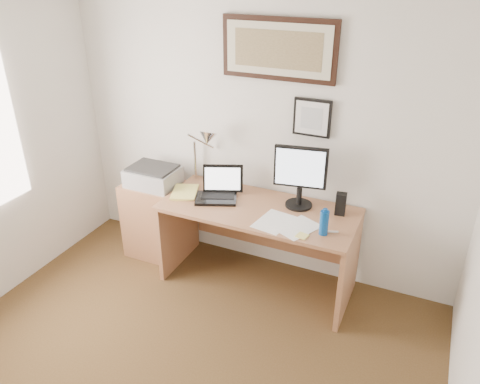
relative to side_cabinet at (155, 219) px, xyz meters
The scene contains 17 objects.
wall_back 1.32m from the side_cabinet, 19.18° to the left, with size 3.50×0.02×2.50m, color silver.
side_cabinet is the anchor object (origin of this frame).
water_bottle 1.74m from the side_cabinet, ahead, with size 0.07×0.07×0.19m, color #0B4392.
bottle_cap 1.77m from the side_cabinet, ahead, with size 0.03×0.03×0.02m, color #0B4392.
speaker 1.77m from the side_cabinet, ahead, with size 0.08×0.07×0.18m, color black.
paper_sheet_a 1.34m from the side_cabinet, ahead, with size 0.23×0.33×0.00m, color white.
paper_sheet_b 1.53m from the side_cabinet, ahead, with size 0.23×0.32×0.00m, color white.
sticky_pad 1.61m from the side_cabinet, 11.92° to the right, with size 0.08×0.08×0.01m, color #FFF378.
marker_pen 1.75m from the side_cabinet, ahead, with size 0.02×0.02×0.14m, color white.
book 0.50m from the side_cabinet, 20.37° to the right, with size 0.21×0.29×0.02m, color #F2E872.
desk 1.08m from the side_cabinet, ahead, with size 1.60×0.70×0.75m.
laptop 0.82m from the side_cabinet, ahead, with size 0.41×0.41×0.26m.
lcd_monitor 1.52m from the side_cabinet, ahead, with size 0.42×0.22×0.52m.
printer 0.45m from the side_cabinet, 10.67° to the right, with size 0.44×0.34×0.18m.
desk_lamp 0.98m from the side_cabinet, 14.38° to the left, with size 0.29×0.27×0.53m.
picture_large 1.93m from the side_cabinet, 15.25° to the left, with size 0.92×0.04×0.47m.
picture_small 1.77m from the side_cabinet, 12.05° to the left, with size 0.30×0.03×0.30m.
Camera 1 is at (1.38, -1.47, 2.58)m, focal length 35.00 mm.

